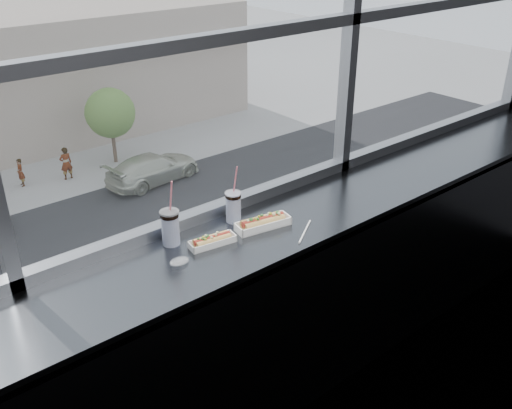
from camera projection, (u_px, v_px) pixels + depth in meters
wall_back_lower at (213, 302)px, 3.23m from camera, size 6.00×0.00×6.00m
counter at (242, 242)px, 2.80m from camera, size 6.00×0.55×0.06m
counter_fascia at (274, 351)px, 2.86m from camera, size 6.00×0.04×1.04m
hotdog_tray_left at (212, 240)px, 2.72m from camera, size 0.24×0.11×0.06m
hotdog_tray_right at (263, 222)px, 2.86m from camera, size 0.30×0.14×0.07m
soda_cup_left at (170, 226)px, 2.69m from camera, size 0.09×0.09×0.34m
soda_cup_right at (233, 205)px, 2.90m from camera, size 0.08×0.08×0.31m
loose_straw at (305, 231)px, 2.83m from camera, size 0.20×0.13×0.01m
wrapper at (179, 261)px, 2.57m from camera, size 0.10×0.07×0.02m
car_far_c at (153, 164)px, 31.62m from camera, size 3.49×6.73×2.15m
car_near_d at (131, 261)px, 22.96m from camera, size 3.18×6.16×1.97m
car_near_e at (289, 200)px, 27.83m from camera, size 2.59×5.99×1.98m
pedestrian_d at (65, 160)px, 31.93m from camera, size 1.02×0.76×2.28m
pedestrian_c at (20, 170)px, 31.21m from camera, size 0.63×0.84×1.89m
tree_right at (110, 113)px, 33.28m from camera, size 2.94×2.94×4.59m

